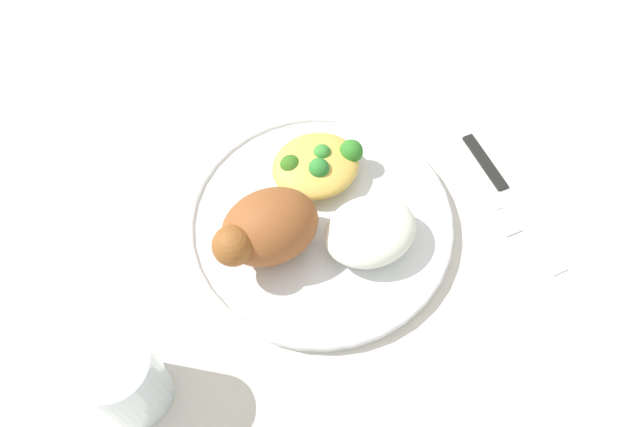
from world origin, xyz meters
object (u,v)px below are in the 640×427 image
at_px(fork, 486,188).
at_px(knife, 503,188).
at_px(rice_pile, 370,231).
at_px(mac_cheese_with_broccoli, 317,165).
at_px(plate, 320,222).
at_px(water_glass, 125,380).
at_px(roasted_chicken, 266,229).

relative_size(fork, knife, 0.75).
xyz_separation_m(rice_pile, mac_cheese_with_broccoli, (0.01, -0.10, -0.00)).
xyz_separation_m(plate, water_glass, (0.23, 0.09, 0.04)).
relative_size(knife, water_glass, 1.97).
distance_m(plate, mac_cheese_with_broccoli, 0.06).
distance_m(plate, fork, 0.19).
distance_m(fork, water_glass, 0.42).
xyz_separation_m(plate, fork, (-0.19, 0.04, -0.01)).
height_order(plate, knife, plate).
bearing_deg(water_glass, plate, -158.57).
height_order(fork, knife, knife).
height_order(plate, roasted_chicken, roasted_chicken).
relative_size(plate, fork, 1.98).
distance_m(rice_pile, water_glass, 0.27).
distance_m(rice_pile, fork, 0.16).
height_order(mac_cheese_with_broccoli, knife, mac_cheese_with_broccoli).
height_order(fork, water_glass, water_glass).
bearing_deg(roasted_chicken, mac_cheese_with_broccoli, -144.01).
relative_size(rice_pile, mac_cheese_with_broccoli, 0.95).
xyz_separation_m(plate, mac_cheese_with_broccoli, (-0.02, -0.05, 0.02)).
height_order(plate, rice_pile, rice_pile).
relative_size(roasted_chicken, knife, 0.58).
bearing_deg(fork, rice_pile, 3.80).
height_order(plate, water_glass, water_glass).
distance_m(mac_cheese_with_broccoli, fork, 0.19).
bearing_deg(mac_cheese_with_broccoli, water_glass, 29.72).
height_order(rice_pile, mac_cheese_with_broccoli, rice_pile).
bearing_deg(fork, knife, 152.61).
relative_size(mac_cheese_with_broccoli, fork, 0.70).
distance_m(fork, knife, 0.02).
relative_size(rice_pile, fork, 0.67).
xyz_separation_m(roasted_chicken, water_glass, (0.17, 0.08, -0.01)).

